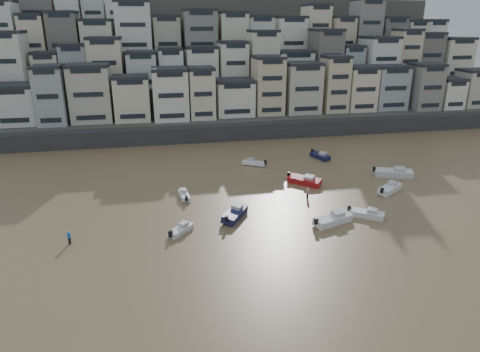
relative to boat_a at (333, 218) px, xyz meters
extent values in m
plane|color=#896B4A|center=(-14.65, -20.25, -0.83)|extent=(400.00, 400.00, 0.00)
cube|color=#38383A|center=(-4.65, 44.75, 0.92)|extent=(140.00, 3.00, 3.50)
cube|color=#4C4C47|center=(0.35, 51.75, 1.17)|extent=(140.00, 14.00, 4.00)
cube|color=#4C4C47|center=(0.35, 63.75, 4.17)|extent=(140.00, 14.00, 10.00)
cube|color=#4C4C47|center=(0.35, 75.75, 8.17)|extent=(140.00, 14.00, 18.00)
cube|color=#4C4C47|center=(0.35, 87.75, 12.17)|extent=(140.00, 16.00, 26.00)
cube|color=#4C4C47|center=(0.35, 101.75, 15.17)|extent=(140.00, 18.00, 32.00)
camera|label=1|loc=(-22.06, -47.44, 24.20)|focal=32.00mm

